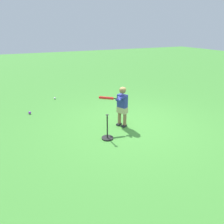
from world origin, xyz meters
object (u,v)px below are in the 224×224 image
(play_ball_center_lawn, at_px, (55,98))
(play_ball_far_left, at_px, (30,113))
(batting_tee, at_px, (107,135))
(child_batter, at_px, (121,103))

(play_ball_center_lawn, bearing_deg, play_ball_far_left, 139.45)
(play_ball_center_lawn, distance_m, batting_tee, 3.65)
(batting_tee, bearing_deg, child_batter, -51.98)
(play_ball_far_left, bearing_deg, play_ball_center_lawn, -40.55)
(batting_tee, bearing_deg, play_ball_far_left, 32.18)
(child_batter, distance_m, play_ball_far_left, 2.98)
(child_batter, bearing_deg, play_ball_far_left, 47.89)
(play_ball_far_left, xyz_separation_m, batting_tee, (-2.45, -1.54, 0.06))
(child_batter, relative_size, batting_tee, 1.74)
(play_ball_far_left, relative_size, batting_tee, 0.14)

